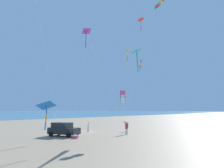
% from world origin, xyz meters
% --- Properties ---
extents(ground_plane, '(600.00, 600.00, 0.00)m').
position_xyz_m(ground_plane, '(0.00, 0.00, 0.00)').
color(ground_plane, gray).
extents(parked_car, '(4.67, 3.19, 1.85)m').
position_xyz_m(parked_car, '(2.41, -4.42, 0.95)').
color(parked_car, black).
rests_on(parked_car, ground_plane).
extents(cooler_box, '(0.62, 0.42, 0.42)m').
position_xyz_m(cooler_box, '(5.41, -4.57, 0.21)').
color(cooler_box, '#EF4C93').
rests_on(cooler_box, ground_plane).
extents(person_adult_flyer, '(0.56, 0.65, 1.91)m').
position_xyz_m(person_adult_flyer, '(7.50, 3.09, 1.04)').
color(person_adult_flyer, silver).
rests_on(person_adult_flyer, ground_plane).
extents(person_child_green_jacket, '(0.51, 0.57, 1.61)m').
position_xyz_m(person_child_green_jacket, '(5.34, 5.92, 0.88)').
color(person_child_green_jacket, gold).
rests_on(person_child_green_jacket, ground_plane).
extents(person_child_grey_jacket, '(0.66, 0.65, 1.85)m').
position_xyz_m(person_child_grey_jacket, '(0.67, 1.50, 1.01)').
color(person_child_grey_jacket, silver).
rests_on(person_child_grey_jacket, ground_plane).
extents(kite_delta_red_high_left, '(9.82, 3.41, 12.35)m').
position_xyz_m(kite_delta_red_high_left, '(9.10, 1.41, 11.89)').
color(kite_delta_red_high_left, yellow).
rests_on(kite_delta_red_high_left, ground_plane).
extents(kite_delta_teal_far_right, '(10.46, 1.76, 10.68)m').
position_xyz_m(kite_delta_teal_far_right, '(13.47, -2.18, 10.28)').
color(kite_delta_teal_far_right, '#1EB7C6').
rests_on(kite_delta_teal_far_right, ground_plane).
extents(kite_delta_rainbow_low_near, '(2.47, 6.79, 4.65)m').
position_xyz_m(kite_delta_rainbow_low_near, '(6.03, -9.19, 4.07)').
color(kite_delta_rainbow_low_near, blue).
rests_on(kite_delta_rainbow_low_near, ground_plane).
extents(kite_delta_striped_overhead, '(5.45, 1.37, 16.35)m').
position_xyz_m(kite_delta_striped_overhead, '(11.30, 1.76, 16.03)').
color(kite_delta_striped_overhead, red).
rests_on(kite_delta_striped_overhead, ground_plane).
extents(kite_windsock_purple_drifting, '(9.18, 5.40, 10.50)m').
position_xyz_m(kite_windsock_purple_drifting, '(9.42, 4.29, 10.28)').
color(kite_windsock_purple_drifting, blue).
rests_on(kite_windsock_purple_drifting, ground_plane).
extents(kite_windsock_white_trailing, '(12.37, 6.75, 15.38)m').
position_xyz_m(kite_windsock_white_trailing, '(16.34, -1.90, 14.98)').
color(kite_windsock_white_trailing, '#1EB7C6').
rests_on(kite_windsock_white_trailing, ground_plane).
extents(kite_delta_checkered_midright, '(3.04, 12.29, 15.50)m').
position_xyz_m(kite_delta_checkered_midright, '(4.47, -2.37, 15.04)').
color(kite_delta_checkered_midright, purple).
rests_on(kite_delta_checkered_midright, ground_plane).
extents(kite_box_magenta_far_left, '(5.78, 6.94, 5.81)m').
position_xyz_m(kite_box_magenta_far_left, '(12.03, -3.00, 5.14)').
color(kite_box_magenta_far_left, '#EF4C93').
rests_on(kite_box_magenta_far_left, ground_plane).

